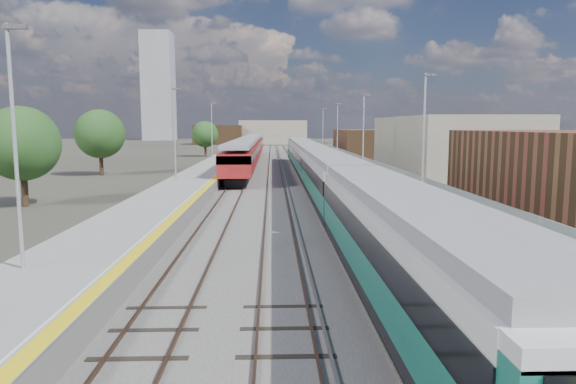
{
  "coord_description": "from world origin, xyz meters",
  "views": [
    {
      "loc": [
        -2.32,
        -8.02,
        5.5
      ],
      "look_at": [
        -1.52,
        17.36,
        2.2
      ],
      "focal_mm": 32.0,
      "sensor_mm": 36.0,
      "label": 1
    }
  ],
  "objects": [
    {
      "name": "ground",
      "position": [
        0.0,
        50.0,
        0.0
      ],
      "size": [
        320.0,
        320.0,
        0.0
      ],
      "primitive_type": "plane",
      "color": "#47443A",
      "rests_on": "ground"
    },
    {
      "name": "ballast_bed",
      "position": [
        -2.25,
        52.5,
        0.03
      ],
      "size": [
        10.5,
        155.0,
        0.06
      ],
      "primitive_type": "cube",
      "color": "#565451",
      "rests_on": "ground"
    },
    {
      "name": "tracks",
      "position": [
        -1.65,
        54.18,
        0.11
      ],
      "size": [
        8.96,
        160.0,
        0.17
      ],
      "color": "#4C3323",
      "rests_on": "ground"
    },
    {
      "name": "platform_right",
      "position": [
        5.28,
        52.49,
        0.54
      ],
      "size": [
        4.7,
        155.0,
        8.52
      ],
      "color": "slate",
      "rests_on": "ground"
    },
    {
      "name": "platform_left",
      "position": [
        -9.05,
        52.49,
        0.52
      ],
      "size": [
        4.3,
        155.0,
        8.52
      ],
      "color": "slate",
      "rests_on": "ground"
    },
    {
      "name": "buildings",
      "position": [
        -18.12,
        138.6,
        10.7
      ],
      "size": [
        72.0,
        185.5,
        40.0
      ],
      "color": "brown",
      "rests_on": "ground"
    },
    {
      "name": "green_train",
      "position": [
        1.5,
        34.95,
        2.12
      ],
      "size": [
        2.74,
        76.35,
        3.02
      ],
      "color": "black",
      "rests_on": "ground"
    },
    {
      "name": "red_train",
      "position": [
        -5.5,
        64.39,
        2.2
      ],
      "size": [
        2.94,
        59.63,
        3.71
      ],
      "color": "black",
      "rests_on": "ground"
    },
    {
      "name": "tree_a",
      "position": [
        -19.15,
        27.12,
        4.29
      ],
      "size": [
        5.02,
        5.02,
        6.81
      ],
      "color": "#382619",
      "rests_on": "ground"
    },
    {
      "name": "tree_b",
      "position": [
        -21.24,
        49.3,
        4.58
      ],
      "size": [
        5.37,
        5.37,
        7.27
      ],
      "color": "#382619",
      "rests_on": "ground"
    },
    {
      "name": "tree_c",
      "position": [
        -14.13,
        83.54,
        3.95
      ],
      "size": [
        4.64,
        4.64,
        6.28
      ],
      "color": "#382619",
      "rests_on": "ground"
    },
    {
      "name": "tree_d",
      "position": [
        24.78,
        61.15,
        3.93
      ],
      "size": [
        4.61,
        4.61,
        6.25
      ],
      "color": "#382619",
      "rests_on": "ground"
    }
  ]
}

